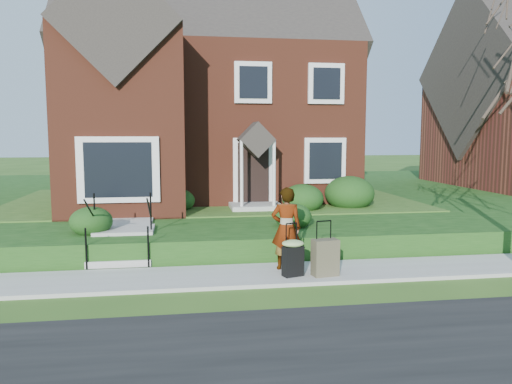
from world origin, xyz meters
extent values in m
plane|color=#2D5119|center=(0.00, 0.00, 0.00)|extent=(120.00, 120.00, 0.00)
cube|color=#9E9B93|center=(0.00, 0.00, 0.04)|extent=(60.00, 1.60, 0.08)
cube|color=#143C10|center=(4.00, 10.90, 0.30)|extent=(44.00, 20.00, 0.60)
cube|color=#9E9B93|center=(-2.50, 5.00, 0.63)|extent=(1.20, 6.00, 0.06)
cube|color=maroon|center=(0.00, 10.00, 3.30)|extent=(10.00, 8.00, 5.40)
cube|color=maroon|center=(-2.80, 5.20, 3.30)|extent=(3.60, 2.40, 5.40)
cube|color=silver|center=(-2.80, 4.05, 2.00)|extent=(2.20, 0.30, 1.80)
cube|color=black|center=(1.20, 5.94, 1.65)|extent=(1.00, 0.12, 2.10)
cube|color=black|center=(3.60, 5.95, 2.10)|extent=(1.40, 0.10, 1.50)
cube|color=maroon|center=(3.00, 10.00, 8.20)|extent=(0.90, 0.90, 3.00)
cube|color=#9E9B93|center=(-2.50, 1.00, 0.15)|extent=(1.40, 0.30, 0.15)
cube|color=#9E9B93|center=(-2.50, 1.30, 0.30)|extent=(1.40, 0.30, 0.15)
cube|color=#9E9B93|center=(-2.50, 1.60, 0.45)|extent=(1.40, 0.30, 0.15)
cube|color=#9E9B93|center=(-2.50, 1.90, 0.60)|extent=(1.40, 0.30, 0.15)
cube|color=#9E9B93|center=(-2.50, 2.45, 0.60)|extent=(1.40, 0.80, 0.15)
cylinder|color=black|center=(-3.15, 0.85, 0.53)|extent=(0.04, 0.04, 0.90)
cylinder|color=black|center=(-3.15, 2.05, 1.13)|extent=(0.04, 0.04, 0.90)
cylinder|color=black|center=(-1.85, 0.85, 0.53)|extent=(0.04, 0.04, 0.90)
cylinder|color=black|center=(-1.85, 2.05, 1.13)|extent=(0.04, 0.04, 0.90)
ellipsoid|color=black|center=(-4.00, 5.35, 1.15)|extent=(1.58, 1.58, 1.11)
ellipsoid|color=black|center=(-1.23, 5.69, 0.97)|extent=(1.07, 1.07, 0.75)
ellipsoid|color=black|center=(2.64, 5.08, 1.06)|extent=(1.31, 1.31, 0.92)
ellipsoid|color=black|center=(4.32, 5.54, 1.17)|extent=(1.62, 1.62, 1.13)
ellipsoid|color=black|center=(-3.27, 2.24, 0.96)|extent=(1.02, 1.02, 0.71)
ellipsoid|color=black|center=(1.71, 2.35, 0.93)|extent=(0.96, 0.96, 0.67)
imported|color=#999999|center=(1.08, 0.25, 0.96)|extent=(0.69, 0.50, 1.77)
cube|color=black|center=(1.10, -0.31, 0.39)|extent=(0.46, 0.34, 0.62)
cylinder|color=black|center=(1.10, -0.31, 1.16)|extent=(0.24, 0.10, 0.03)
cylinder|color=black|center=(0.98, -0.31, 0.93)|extent=(0.02, 0.02, 0.46)
cylinder|color=black|center=(1.23, -0.31, 0.93)|extent=(0.02, 0.02, 0.46)
cylinder|color=black|center=(0.96, -0.31, 0.11)|extent=(0.06, 0.07, 0.06)
cylinder|color=black|center=(1.25, -0.31, 0.11)|extent=(0.06, 0.07, 0.06)
ellipsoid|color=#94B467|center=(1.10, -0.31, 0.77)|extent=(0.54, 0.49, 0.14)
cube|color=#4E4834|center=(1.76, -0.37, 0.46)|extent=(0.56, 0.37, 0.75)
cylinder|color=black|center=(1.76, -0.37, 1.20)|extent=(0.31, 0.08, 0.03)
cylinder|color=black|center=(1.61, -0.37, 1.01)|extent=(0.02, 0.02, 0.36)
cylinder|color=black|center=(1.92, -0.37, 1.01)|extent=(0.02, 0.02, 0.36)
cylinder|color=black|center=(1.58, -0.37, 0.11)|extent=(0.05, 0.07, 0.06)
cylinder|color=black|center=(1.95, -0.37, 0.11)|extent=(0.05, 0.07, 0.06)
camera|label=1|loc=(-1.12, -10.00, 2.94)|focal=35.00mm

